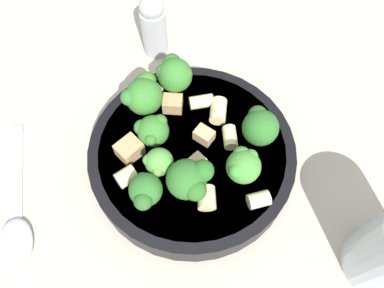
{
  "coord_description": "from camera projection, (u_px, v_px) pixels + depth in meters",
  "views": [
    {
      "loc": [
        0.04,
        0.18,
        0.38
      ],
      "look_at": [
        0.0,
        0.0,
        0.04
      ],
      "focal_mm": 35.0,
      "sensor_mm": 36.0,
      "label": 1
    }
  ],
  "objects": [
    {
      "name": "ground_plane",
      "position": [
        192.0,
        162.0,
        0.42
      ],
      "size": [
        2.0,
        2.0,
        0.0
      ],
      "primitive_type": "plane",
      "color": "#BCB29E"
    },
    {
      "name": "pasta_bowl",
      "position": [
        192.0,
        154.0,
        0.41
      ],
      "size": [
        0.22,
        0.22,
        0.03
      ],
      "color": "black",
      "rests_on": "ground_plane"
    },
    {
      "name": "broccoli_floret_0",
      "position": [
        153.0,
        130.0,
        0.38
      ],
      "size": [
        0.04,
        0.04,
        0.04
      ],
      "color": "#84AD60",
      "rests_on": "pasta_bowl"
    },
    {
      "name": "broccoli_floret_1",
      "position": [
        243.0,
        165.0,
        0.36
      ],
      "size": [
        0.03,
        0.04,
        0.04
      ],
      "color": "#84AD60",
      "rests_on": "pasta_bowl"
    },
    {
      "name": "broccoli_floret_2",
      "position": [
        189.0,
        180.0,
        0.35
      ],
      "size": [
        0.04,
        0.04,
        0.05
      ],
      "color": "#9EC175",
      "rests_on": "pasta_bowl"
    },
    {
      "name": "broccoli_floret_3",
      "position": [
        159.0,
        162.0,
        0.36
      ],
      "size": [
        0.03,
        0.03,
        0.04
      ],
      "color": "#93B766",
      "rests_on": "pasta_bowl"
    },
    {
      "name": "broccoli_floret_4",
      "position": [
        145.0,
        190.0,
        0.35
      ],
      "size": [
        0.03,
        0.04,
        0.04
      ],
      "color": "#84AD60",
      "rests_on": "pasta_bowl"
    },
    {
      "name": "broccoli_floret_5",
      "position": [
        260.0,
        126.0,
        0.38
      ],
      "size": [
        0.04,
        0.04,
        0.05
      ],
      "color": "#84AD60",
      "rests_on": "pasta_bowl"
    },
    {
      "name": "broccoli_floret_6",
      "position": [
        143.0,
        94.0,
        0.39
      ],
      "size": [
        0.04,
        0.04,
        0.05
      ],
      "color": "#93B766",
      "rests_on": "pasta_bowl"
    },
    {
      "name": "broccoli_floret_7",
      "position": [
        174.0,
        73.0,
        0.41
      ],
      "size": [
        0.04,
        0.05,
        0.04
      ],
      "color": "#84AD60",
      "rests_on": "pasta_bowl"
    },
    {
      "name": "rigatoni_0",
      "position": [
        152.0,
        87.0,
        0.43
      ],
      "size": [
        0.02,
        0.03,
        0.01
      ],
      "primitive_type": "cylinder",
      "rotation": [
        1.57,
        0.0,
        0.52
      ],
      "color": "beige",
      "rests_on": "pasta_bowl"
    },
    {
      "name": "rigatoni_1",
      "position": [
        212.0,
        197.0,
        0.36
      ],
      "size": [
        0.02,
        0.02,
        0.02
      ],
      "primitive_type": "cylinder",
      "rotation": [
        1.57,
        0.0,
        2.94
      ],
      "color": "beige",
      "rests_on": "pasta_bowl"
    },
    {
      "name": "rigatoni_2",
      "position": [
        259.0,
        200.0,
        0.36
      ],
      "size": [
        0.02,
        0.02,
        0.02
      ],
      "primitive_type": "cylinder",
      "rotation": [
        1.57,
        0.0,
        1.6
      ],
      "color": "beige",
      "rests_on": "pasta_bowl"
    },
    {
      "name": "rigatoni_3",
      "position": [
        126.0,
        177.0,
        0.37
      ],
      "size": [
        0.03,
        0.02,
        0.02
      ],
      "primitive_type": "cylinder",
      "rotation": [
        1.57,
        0.0,
        1.97
      ],
      "color": "beige",
      "rests_on": "pasta_bowl"
    },
    {
      "name": "rigatoni_4",
      "position": [
        218.0,
        111.0,
        0.41
      ],
      "size": [
        0.03,
        0.03,
        0.02
      ],
      "primitive_type": "cylinder",
      "rotation": [
        1.57,
        0.0,
        2.79
      ],
      "color": "beige",
      "rests_on": "pasta_bowl"
    },
    {
      "name": "rigatoni_5",
      "position": [
        201.0,
        102.0,
        0.42
      ],
      "size": [
        0.03,
        0.02,
        0.01
      ],
      "primitive_type": "cylinder",
      "rotation": [
        1.57,
        0.0,
        1.53
      ],
      "color": "beige",
      "rests_on": "pasta_bowl"
    },
    {
      "name": "rigatoni_6",
      "position": [
        229.0,
        134.0,
        0.4
      ],
      "size": [
        0.02,
        0.03,
        0.01
      ],
      "primitive_type": "cylinder",
      "rotation": [
        1.57,
        0.0,
        2.98
      ],
      "color": "beige",
      "rests_on": "pasta_bowl"
    },
    {
      "name": "chicken_chunk_0",
      "position": [
        129.0,
        149.0,
        0.39
      ],
      "size": [
        0.03,
        0.03,
        0.02
      ],
      "primitive_type": "cube",
      "rotation": [
        0.0,
        0.0,
        0.54
      ],
      "color": "tan",
      "rests_on": "pasta_bowl"
    },
    {
      "name": "chicken_chunk_1",
      "position": [
        204.0,
        135.0,
        0.4
      ],
      "size": [
        0.02,
        0.02,
        0.01
      ],
      "primitive_type": "cube",
      "rotation": [
        0.0,
        0.0,
        2.28
      ],
      "color": "tan",
      "rests_on": "pasta_bowl"
    },
    {
      "name": "chicken_chunk_2",
      "position": [
        173.0,
        104.0,
        0.41
      ],
      "size": [
        0.03,
        0.02,
        0.02
      ],
      "primitive_type": "cube",
      "rotation": [
        0.0,
        0.0,
        2.83
      ],
      "color": "tan",
      "rests_on": "pasta_bowl"
    },
    {
      "name": "chicken_chunk_3",
      "position": [
        201.0,
        162.0,
        0.38
      ],
      "size": [
        0.02,
        0.02,
        0.01
      ],
      "primitive_type": "cube",
      "rotation": [
        0.0,
        0.0,
        0.51
      ],
      "color": "tan",
      "rests_on": "pasta_bowl"
    },
    {
      "name": "pepper_shaker",
      "position": [
        154.0,
        25.0,
        0.47
      ],
      "size": [
        0.03,
        0.03,
        0.09
      ],
      "color": "#B2B2B7",
      "rests_on": "ground_plane"
    },
    {
      "name": "spoon",
      "position": [
        15.0,
        223.0,
        0.39
      ],
      "size": [
        0.04,
        0.17,
        0.01
      ],
      "color": "silver",
      "rests_on": "ground_plane"
    }
  ]
}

